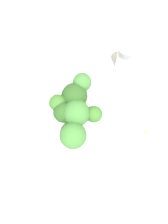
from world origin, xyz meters
name	(u,v)px	position (x,y,z in m)	size (l,w,h in m)	color
ground_plane	(84,124)	(0.00, 0.00, 0.00)	(3.00, 3.00, 0.00)	silver
bowl	(84,121)	(0.00, 0.00, 0.02)	(0.21, 0.21, 0.04)	silver
broccoli_floret_0	(58,104)	(-0.05, 0.03, 0.07)	(0.04, 0.04, 0.05)	#8EB770
broccoli_floret_1	(77,114)	(-0.02, 0.00, 0.07)	(0.05, 0.05, 0.06)	#7A9E5B
broccoli_floret_2	(74,96)	(-0.01, 0.04, 0.06)	(0.05, 0.05, 0.06)	#7A9E5B
broccoli_floret_3	(94,115)	(0.02, -0.01, 0.06)	(0.03, 0.03, 0.04)	#84AD66
broccoli_floret_4	(73,136)	(-0.03, -0.04, 0.07)	(0.05, 0.05, 0.06)	#7A9E5B
broccoli_floret_5	(82,83)	(0.01, 0.06, 0.07)	(0.04, 0.04, 0.06)	#7A9E5B
broccoli_floret_6	(64,113)	(-0.04, 0.01, 0.07)	(0.04, 0.04, 0.05)	#8EB770
pepper_shaker	(125,58)	(0.13, 0.12, 0.04)	(0.04, 0.04, 0.07)	silver
almond_crumb_0	(146,131)	(0.13, -0.05, 0.00)	(0.01, 0.01, 0.01)	tan
almond_crumb_1	(83,177)	(-0.03, -0.11, 0.00)	(0.01, 0.00, 0.01)	tan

